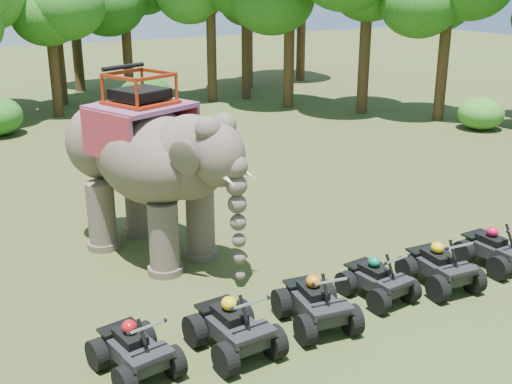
# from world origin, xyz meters

# --- Properties ---
(ground) EXTENTS (110.00, 110.00, 0.00)m
(ground) POSITION_xyz_m (0.00, 0.00, 0.00)
(ground) COLOR #47381E
(ground) RESTS_ON ground
(elephant) EXTENTS (4.22, 6.00, 4.62)m
(elephant) POSITION_xyz_m (-1.87, 3.26, 2.31)
(elephant) COLOR brown
(elephant) RESTS_ON ground
(atv_0) EXTENTS (1.41, 1.77, 1.19)m
(atv_0) POSITION_xyz_m (-3.98, -1.49, 0.60)
(atv_0) COLOR black
(atv_0) RESTS_ON ground
(atv_1) EXTENTS (1.39, 1.83, 1.30)m
(atv_1) POSITION_xyz_m (-2.15, -1.75, 0.65)
(atv_1) COLOR black
(atv_1) RESTS_ON ground
(atv_2) EXTENTS (1.47, 1.87, 1.27)m
(atv_2) POSITION_xyz_m (-0.29, -1.73, 0.64)
(atv_2) COLOR black
(atv_2) RESTS_ON ground
(atv_3) EXTENTS (1.26, 1.64, 1.14)m
(atv_3) POSITION_xyz_m (1.51, -1.46, 0.57)
(atv_3) COLOR black
(atv_3) RESTS_ON ground
(atv_4) EXTENTS (1.36, 1.78, 1.25)m
(atv_4) POSITION_xyz_m (3.09, -1.72, 0.62)
(atv_4) COLOR black
(atv_4) RESTS_ON ground
(atv_5) EXTENTS (1.21, 1.64, 1.20)m
(atv_5) POSITION_xyz_m (4.98, -1.62, 0.60)
(atv_5) COLOR black
(atv_5) RESTS_ON ground
(tree_0) EXTENTS (4.67, 4.67, 6.68)m
(tree_0) POSITION_xyz_m (0.00, 20.86, 3.34)
(tree_0) COLOR #195114
(tree_0) RESTS_ON ground
(tree_1) EXTENTS (5.30, 5.30, 7.57)m
(tree_1) POSITION_xyz_m (4.58, 23.56, 3.79)
(tree_1) COLOR #195114
(tree_1) RESTS_ON ground
(tree_2) EXTENTS (5.13, 5.13, 7.33)m
(tree_2) POSITION_xyz_m (8.32, 20.68, 3.66)
(tree_2) COLOR #195114
(tree_2) RESTS_ON ground
(tree_3) EXTENTS (5.80, 5.80, 8.29)m
(tree_3) POSITION_xyz_m (11.02, 17.17, 4.14)
(tree_3) COLOR #195114
(tree_3) RESTS_ON ground
(tree_4) EXTENTS (5.98, 5.98, 8.54)m
(tree_4) POSITION_xyz_m (13.48, 14.14, 4.27)
(tree_4) COLOR #195114
(tree_4) RESTS_ON ground
(tree_5) EXTENTS (5.08, 5.08, 7.25)m
(tree_5) POSITION_xyz_m (15.66, 11.04, 3.63)
(tree_5) COLOR #195114
(tree_5) RESTS_ON ground
(tree_30) EXTENTS (6.83, 6.83, 9.75)m
(tree_30) POSITION_xyz_m (12.18, 23.63, 4.88)
(tree_30) COLOR #195114
(tree_30) RESTS_ON ground
(tree_33) EXTENTS (6.41, 6.41, 9.16)m
(tree_33) POSITION_xyz_m (16.43, 24.25, 4.58)
(tree_33) COLOR #195114
(tree_33) RESTS_ON ground
(tree_37) EXTENTS (4.96, 4.96, 7.09)m
(tree_37) POSITION_xyz_m (10.28, 20.38, 3.54)
(tree_37) COLOR #195114
(tree_37) RESTS_ON ground
(tree_38) EXTENTS (6.49, 6.49, 9.28)m
(tree_38) POSITION_xyz_m (2.83, 27.40, 4.64)
(tree_38) COLOR #195114
(tree_38) RESTS_ON ground
(tree_41) EXTENTS (5.57, 5.57, 7.95)m
(tree_41) POSITION_xyz_m (0.93, 23.78, 3.98)
(tree_41) COLOR #195114
(tree_41) RESTS_ON ground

